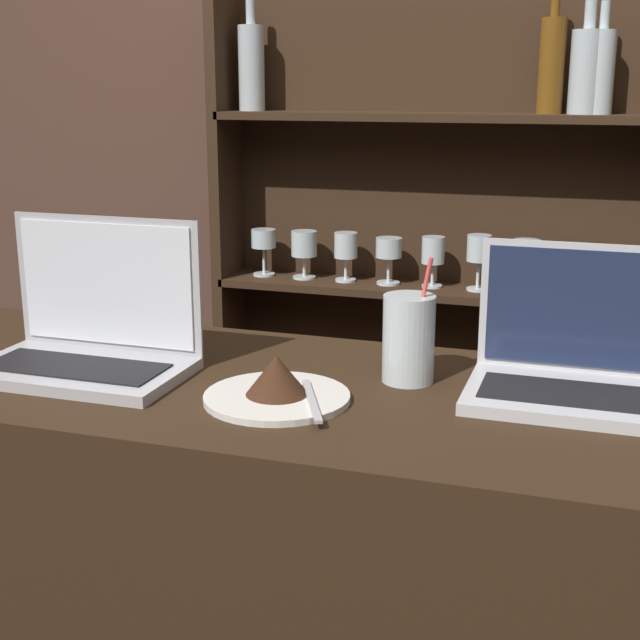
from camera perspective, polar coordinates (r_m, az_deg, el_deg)
The scene contains 6 objects.
back_wall at distance 2.40m, azimuth 8.52°, elevation 11.24°, with size 7.00×0.06×2.70m.
back_shelf at distance 2.38m, azimuth 7.45°, elevation 1.32°, with size 1.18×0.18×1.77m.
laptop_near at distance 1.48m, azimuth -14.49°, elevation -0.95°, with size 0.34×0.20×0.24m.
laptop_far at distance 1.36m, azimuth 15.79°, elevation -2.69°, with size 0.29×0.20×0.22m.
cake_plate at distance 1.30m, azimuth -2.76°, elevation -4.23°, with size 0.22×0.22×0.07m.
water_glass at distance 1.38m, azimuth 5.70°, elevation -1.19°, with size 0.08×0.08×0.20m.
Camera 1 is at (0.40, -0.95, 1.50)m, focal length 50.00 mm.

